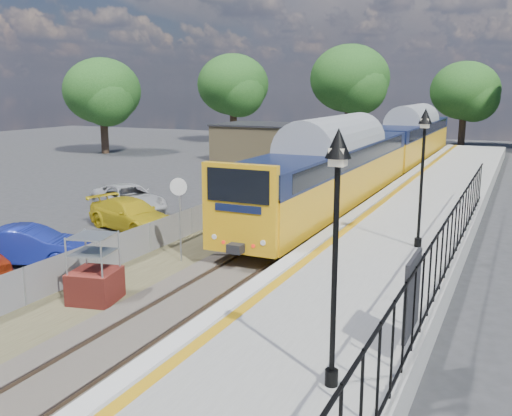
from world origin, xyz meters
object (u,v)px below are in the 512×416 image
Objects in this scene: brick_plinth at (94,270)px; car_white at (129,199)px; train at (383,148)px; car_blue at (30,246)px; car_yellow at (131,215)px; victorian_lamp_south at (337,200)px; victorian_lamp_north at (424,146)px; speed_sign at (179,205)px.

brick_plinth reaches higher than car_white.
train is 24.63m from brick_plinth.
car_blue is 0.89× the size of car_yellow.
car_white reaches higher than car_blue.
car_white reaches higher than car_yellow.
train reaches higher than brick_plinth.
brick_plinth is (-8.14, 3.14, -3.31)m from victorian_lamp_south.
victorian_lamp_north is 18.48m from train.
brick_plinth is (-7.94, -6.86, -3.31)m from victorian_lamp_north.
train is 9.83× the size of car_blue.
train is at bearing -6.21° from car_yellow.
car_blue is at bearing 158.31° from victorian_lamp_south.
victorian_lamp_south is 9.33m from brick_plinth.
speed_sign is 0.74× the size of car_blue.
car_yellow is (0.10, 5.64, -0.01)m from car_blue.
victorian_lamp_north is 13.95m from car_blue.
train reaches higher than car_white.
train reaches higher than speed_sign.
victorian_lamp_south is 10.00m from victorian_lamp_north.
brick_plinth is at bearing -96.16° from train.
victorian_lamp_south is 0.92× the size of car_white.
car_yellow is 3.59m from car_white.
train is at bearing 83.84° from brick_plinth.
speed_sign reaches higher than brick_plinth.
victorian_lamp_north is 15.54m from car_white.
train is 13.26× the size of speed_sign.
victorian_lamp_north reaches higher than car_blue.
brick_plinth is at bearing -136.87° from car_blue.
car_white is (-2.27, 2.78, 0.02)m from car_yellow.
victorian_lamp_north is 0.99× the size of car_yellow.
brick_plinth is 12.37m from car_white.
brick_plinth is 0.50× the size of car_blue.
car_white is at bearing 166.68° from victorian_lamp_north.
car_blue reaches higher than car_yellow.
victorian_lamp_north is 1.11× the size of car_blue.
brick_plinth is 0.41× the size of car_white.
train is 20.28m from speed_sign.
victorian_lamp_north is at bearing -75.44° from car_white.
train is at bearing -5.82° from car_white.
victorian_lamp_south is at bearing -113.54° from car_yellow.
brick_plinth is 4.47m from speed_sign.
victorian_lamp_north reaches higher than car_white.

